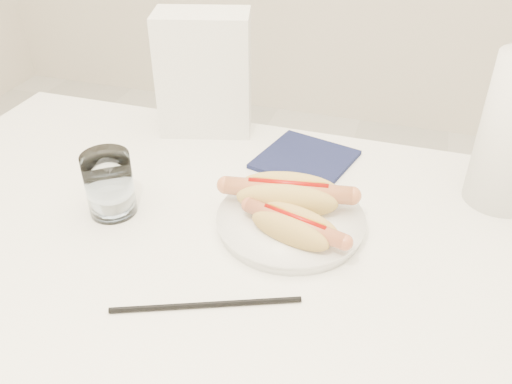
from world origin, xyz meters
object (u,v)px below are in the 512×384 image
(plate, at_px, (290,223))
(water_glass, at_px, (109,184))
(table, at_px, (216,276))
(napkin_box, at_px, (204,74))
(hotdog_left, at_px, (288,195))
(hotdog_right, at_px, (294,226))

(plate, xyz_separation_m, water_glass, (-0.29, -0.05, 0.04))
(table, height_order, water_glass, water_glass)
(table, height_order, napkin_box, napkin_box)
(hotdog_left, xyz_separation_m, hotdog_right, (0.03, -0.07, -0.00))
(plate, distance_m, napkin_box, 0.38)
(table, relative_size, hotdog_right, 7.49)
(table, bearing_deg, napkin_box, 113.46)
(hotdog_left, height_order, hotdog_right, hotdog_left)
(plate, relative_size, hotdog_right, 1.39)
(water_glass, bearing_deg, hotdog_left, 14.38)
(plate, bearing_deg, napkin_box, 132.53)
(water_glass, bearing_deg, plate, 9.06)
(table, xyz_separation_m, hotdog_right, (0.11, 0.03, 0.10))
(hotdog_left, bearing_deg, napkin_box, 124.78)
(plate, relative_size, napkin_box, 0.93)
(hotdog_right, distance_m, napkin_box, 0.42)
(plate, bearing_deg, water_glass, -170.94)
(water_glass, relative_size, napkin_box, 0.44)
(plate, distance_m, hotdog_left, 0.04)
(plate, distance_m, water_glass, 0.29)
(table, xyz_separation_m, plate, (0.10, 0.08, 0.07))
(hotdog_left, bearing_deg, table, -138.50)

